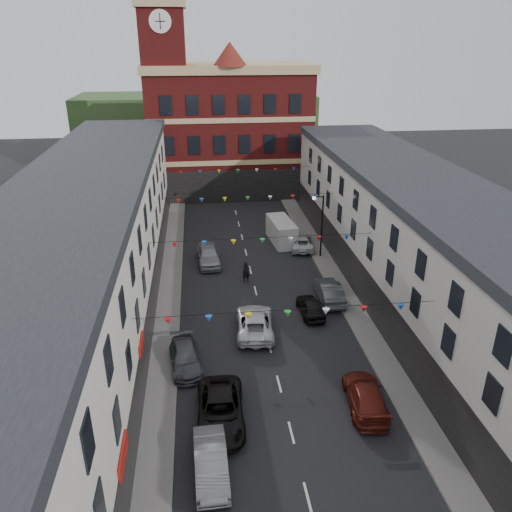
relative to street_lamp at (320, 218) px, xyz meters
name	(u,v)px	position (x,y,z in m)	size (l,w,h in m)	color
ground	(269,346)	(-6.55, -14.00, -3.90)	(160.00, 160.00, 0.00)	black
pavement_left	(166,336)	(-13.45, -12.00, -3.83)	(1.80, 64.00, 0.15)	#605E5B
pavement_right	(361,323)	(0.35, -12.00, -3.83)	(1.80, 64.00, 0.15)	#605E5B
terrace_left	(79,277)	(-18.33, -13.00, 1.44)	(8.40, 56.00, 10.70)	silver
terrace_right	(442,265)	(5.23, -13.00, 0.95)	(8.40, 56.00, 9.70)	#B9B6AD
civic_building	(229,128)	(-6.55, 23.95, 4.23)	(20.60, 13.30, 18.50)	maroon
clock_tower	(165,74)	(-14.05, 21.00, 11.03)	(5.60, 5.60, 30.00)	maroon
distant_hill	(197,124)	(-10.55, 48.00, 1.10)	(40.00, 14.00, 10.00)	#2C4F24
street_lamp	(320,218)	(0.00, 0.00, 0.00)	(1.10, 0.36, 6.00)	black
car_left_b	(211,462)	(-10.77, -24.19, -3.19)	(1.51, 4.33, 1.43)	#96979D
car_left_c	(220,410)	(-10.15, -20.74, -3.15)	(2.49, 5.40, 1.50)	black
car_left_d	(186,358)	(-12.05, -15.61, -3.26)	(1.82, 4.48, 1.30)	#42434A
car_left_e	(209,255)	(-10.15, -0.21, -3.08)	(1.95, 4.83, 1.65)	#989CA1
car_right_c	(365,396)	(-2.13, -20.49, -3.20)	(1.98, 4.87, 1.41)	#5C1A12
car_right_d	(311,307)	(-2.95, -10.23, -3.25)	(1.55, 3.86, 1.31)	black
car_right_e	(329,291)	(-1.05, -8.19, -3.13)	(1.63, 4.68, 1.54)	#474C4F
car_right_f	(302,242)	(-1.05, 2.40, -3.26)	(2.14, 4.63, 1.29)	silver
moving_car	(255,322)	(-7.32, -12.10, -3.16)	(2.47, 5.37, 1.49)	silver
white_van	(281,231)	(-2.75, 4.24, -2.77)	(1.98, 5.15, 2.28)	beige
pedestrian	(246,272)	(-7.13, -4.27, -3.01)	(0.65, 0.43, 1.79)	black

